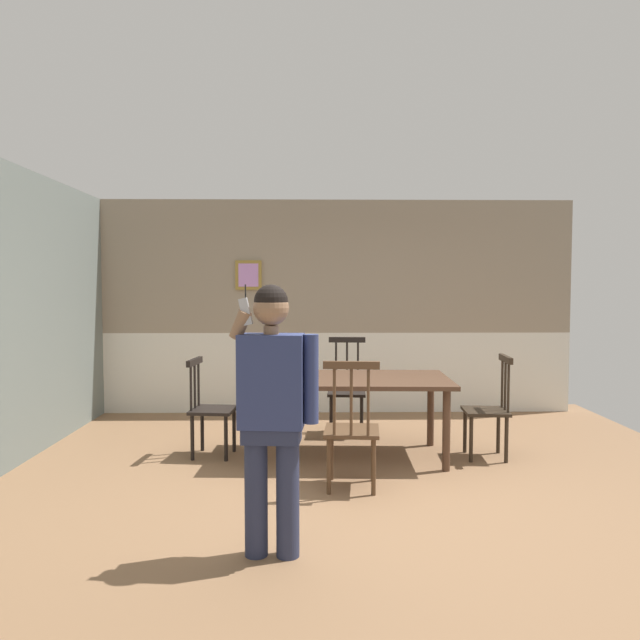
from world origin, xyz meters
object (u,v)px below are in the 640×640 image
Objects in this scene: chair_near_window at (352,428)px; chair_by_doorway at (489,409)px; chair_opposite_corner at (347,389)px; dining_table at (349,385)px; chair_at_table_head at (210,408)px; person_figure at (273,403)px.

chair_by_doorway is at bearing 37.45° from chair_near_window.
chair_by_doorway is 1.62m from chair_opposite_corner.
chair_near_window reaches higher than chair_by_doorway.
chair_by_doorway reaches higher than dining_table.
chair_opposite_corner is at bearing 128.33° from chair_at_table_head.
chair_near_window is 0.99× the size of chair_opposite_corner.
dining_table is 1.36m from chair_at_table_head.
dining_table is at bearing 94.00° from chair_at_table_head.
dining_table is 1.36m from chair_by_doorway.
person_figure is (-0.56, -1.19, 0.44)m from chair_near_window.
person_figure is (0.74, -2.15, 0.47)m from chair_at_table_head.
dining_table is 1.98× the size of chair_by_doorway.
chair_opposite_corner is (-1.30, 0.97, 0.03)m from chair_by_doorway.
chair_near_window is at bearing -92.36° from dining_table.
chair_opposite_corner reaches higher than dining_table.
chair_opposite_corner is 0.65× the size of person_figure.
person_figure is (-0.60, -2.10, 0.25)m from dining_table.
chair_by_doorway is at bearing 147.90° from chair_opposite_corner.
dining_table is at bearing 93.07° from chair_near_window.
chair_at_table_head is 0.57× the size of person_figure.
person_figure reaches higher than chair_opposite_corner.
person_figure is at bearing -109.76° from chair_near_window.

